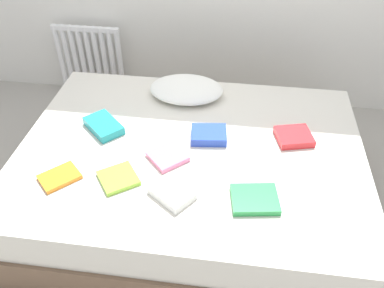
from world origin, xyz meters
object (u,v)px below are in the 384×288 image
(bed, at_px, (191,178))
(textbook_lime, at_px, (118,178))
(textbook_orange, at_px, (60,177))
(pillow, at_px, (186,89))
(textbook_teal, at_px, (104,126))
(textbook_green, at_px, (255,199))
(textbook_blue, at_px, (209,135))
(textbook_red, at_px, (294,137))
(radiator, at_px, (90,57))
(textbook_pink, at_px, (167,157))
(textbook_white, at_px, (172,193))

(bed, bearing_deg, textbook_lime, -137.05)
(textbook_orange, distance_m, textbook_lime, 0.31)
(pillow, distance_m, textbook_teal, 0.61)
(textbook_green, bearing_deg, textbook_teal, 144.25)
(bed, relative_size, textbook_blue, 9.81)
(textbook_red, xyz_separation_m, textbook_blue, (-0.49, -0.06, 0.00))
(textbook_blue, bearing_deg, bed, -142.13)
(bed, bearing_deg, radiator, 130.83)
(textbook_green, bearing_deg, textbook_lime, 166.69)
(textbook_pink, bearing_deg, bed, 92.76)
(textbook_pink, bearing_deg, textbook_green, 19.52)
(textbook_lime, bearing_deg, textbook_green, -40.19)
(textbook_white, distance_m, textbook_red, 0.82)
(textbook_pink, distance_m, textbook_lime, 0.30)
(textbook_teal, xyz_separation_m, textbook_lime, (0.21, -0.41, -0.01))
(pillow, height_order, textbook_pink, pillow)
(bed, xyz_separation_m, textbook_white, (-0.04, -0.39, 0.27))
(radiator, distance_m, textbook_teal, 1.22)
(radiator, xyz_separation_m, textbook_teal, (0.49, -1.11, 0.16))
(bed, xyz_separation_m, radiator, (-1.04, 1.20, 0.12))
(textbook_orange, bearing_deg, textbook_lime, -39.11)
(textbook_white, relative_size, textbook_blue, 1.01)
(textbook_red, bearing_deg, pillow, 136.84)
(textbook_teal, bearing_deg, pillow, 88.43)
(textbook_lime, bearing_deg, textbook_orange, 150.44)
(textbook_white, height_order, textbook_pink, textbook_white)
(textbook_white, relative_size, textbook_pink, 1.14)
(pillow, distance_m, textbook_red, 0.78)
(bed, height_order, textbook_white, textbook_white)
(textbook_red, relative_size, textbook_lime, 1.08)
(pillow, relative_size, textbook_lime, 2.68)
(bed, bearing_deg, textbook_red, 14.15)
(textbook_orange, height_order, textbook_pink, textbook_pink)
(textbook_red, height_order, textbook_lime, textbook_red)
(textbook_green, bearing_deg, pillow, 109.00)
(pillow, height_order, textbook_white, pillow)
(textbook_white, bearing_deg, textbook_orange, -147.09)
(textbook_orange, distance_m, textbook_pink, 0.58)
(bed, height_order, textbook_pink, textbook_pink)
(pillow, xyz_separation_m, textbook_green, (0.47, -0.89, -0.04))
(textbook_red, distance_m, textbook_lime, 1.03)
(textbook_green, bearing_deg, textbook_pink, 143.51)
(textbook_red, bearing_deg, textbook_green, -127.49)
(pillow, distance_m, textbook_blue, 0.47)
(textbook_teal, xyz_separation_m, textbook_pink, (0.43, -0.21, -0.01))
(textbook_lime, height_order, textbook_green, textbook_green)
(radiator, distance_m, textbook_blue, 1.59)
(textbook_white, distance_m, textbook_blue, 0.50)
(radiator, distance_m, textbook_orange, 1.60)
(bed, relative_size, textbook_white, 9.70)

